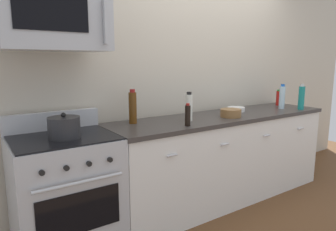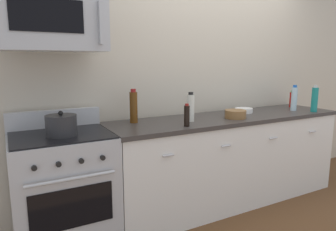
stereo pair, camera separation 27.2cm
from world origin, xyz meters
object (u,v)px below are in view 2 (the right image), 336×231
(bottle_soy_sauce_dark, at_px, (187,116))
(bowl_wooden_salad, at_px, (235,114))
(bottle_hot_sauce_red, at_px, (292,99))
(bowl_white_ceramic, at_px, (244,110))
(bottle_sparkling_teal, at_px, (315,99))
(bottle_water_clear, at_px, (294,98))
(range_oven, at_px, (64,189))
(stockpot, at_px, (61,125))
(bottle_wine_amber, at_px, (134,107))
(microwave, at_px, (53,24))
(bottle_vinegar_white, at_px, (191,107))

(bottle_soy_sauce_dark, xyz_separation_m, bowl_wooden_salad, (0.63, 0.10, -0.05))
(bottle_hot_sauce_red, relative_size, bowl_white_ceramic, 1.04)
(bottle_soy_sauce_dark, xyz_separation_m, bowl_white_ceramic, (0.93, 0.31, -0.07))
(bottle_sparkling_teal, distance_m, bottle_soy_sauce_dark, 1.66)
(bottle_water_clear, bearing_deg, bottle_hot_sauce_red, 44.34)
(range_oven, bearing_deg, bowl_white_ceramic, 2.69)
(range_oven, bearing_deg, bottle_hot_sauce_red, 2.79)
(range_oven, bearing_deg, bottle_sparkling_teal, -4.99)
(bottle_sparkling_teal, bearing_deg, bowl_wooden_salad, 173.65)
(bottle_hot_sauce_red, relative_size, stockpot, 0.87)
(bottle_wine_amber, xyz_separation_m, stockpot, (-0.67, -0.20, -0.07))
(bowl_white_ceramic, bearing_deg, stockpot, -175.75)
(bottle_soy_sauce_dark, bearing_deg, bottle_hot_sauce_red, 11.42)
(range_oven, bearing_deg, bottle_water_clear, -1.43)
(bottle_soy_sauce_dark, bearing_deg, stockpot, 170.83)
(range_oven, relative_size, bowl_wooden_salad, 5.09)
(bottle_water_clear, bearing_deg, microwave, 177.56)
(bottle_wine_amber, bearing_deg, microwave, -171.12)
(bottle_wine_amber, distance_m, bowl_wooden_salad, 1.01)
(bottle_vinegar_white, height_order, bottle_soy_sauce_dark, bottle_vinegar_white)
(bottle_vinegar_white, xyz_separation_m, bottle_water_clear, (1.38, -0.03, 0.01))
(bottle_vinegar_white, relative_size, bowl_wooden_salad, 1.31)
(microwave, distance_m, bottle_wine_amber, 0.96)
(bottle_wine_amber, bearing_deg, stockpot, -163.15)
(range_oven, height_order, microwave, microwave)
(range_oven, relative_size, bottle_vinegar_white, 3.89)
(range_oven, relative_size, stockpot, 4.64)
(stockpot, bearing_deg, bottle_water_clear, -0.24)
(bottle_water_clear, bearing_deg, bottle_vinegar_white, 178.95)
(bottle_wine_amber, bearing_deg, range_oven, -167.42)
(range_oven, distance_m, stockpot, 0.53)
(microwave, height_order, bottle_soy_sauce_dark, microwave)
(bowl_white_ceramic, relative_size, stockpot, 0.84)
(bowl_white_ceramic, bearing_deg, bottle_wine_amber, 177.37)
(bottle_water_clear, relative_size, bowl_wooden_salad, 1.39)
(bottle_vinegar_white, xyz_separation_m, bottle_wine_amber, (-0.50, 0.19, 0.02))
(bottle_sparkling_teal, xyz_separation_m, stockpot, (-2.67, 0.18, -0.06))
(bottle_soy_sauce_dark, distance_m, bowl_wooden_salad, 0.64)
(bowl_wooden_salad, distance_m, stockpot, 1.64)
(bottle_hot_sauce_red, bearing_deg, bottle_soy_sauce_dark, -168.58)
(bottle_vinegar_white, distance_m, bottle_wine_amber, 0.53)
(bottle_hot_sauce_red, bearing_deg, stockpot, -176.10)
(bottle_vinegar_white, height_order, bottle_water_clear, bottle_water_clear)
(bottle_hot_sauce_red, height_order, bottle_soy_sauce_dark, bottle_hot_sauce_red)
(stockpot, bearing_deg, bottle_sparkling_teal, -3.85)
(bottle_wine_amber, relative_size, stockpot, 1.35)
(bowl_wooden_salad, xyz_separation_m, bowl_white_ceramic, (0.30, 0.21, -0.02))
(bottle_hot_sauce_red, height_order, bottle_water_clear, bottle_water_clear)
(bottle_hot_sauce_red, distance_m, bottle_sparkling_teal, 0.38)
(bottle_sparkling_teal, height_order, stockpot, bottle_sparkling_teal)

